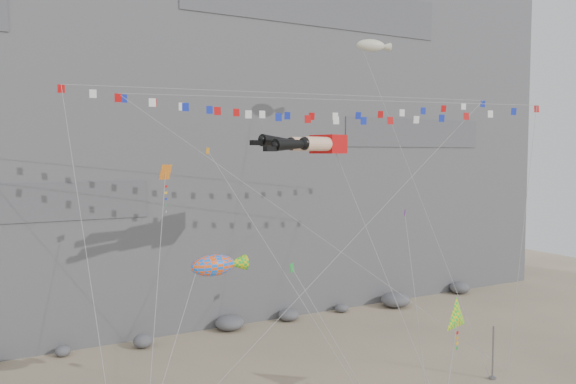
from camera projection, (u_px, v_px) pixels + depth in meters
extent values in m
cube|color=slate|center=(176.00, 70.00, 61.80)|extent=(80.00, 28.00, 50.00)
cylinder|color=slate|center=(493.00, 353.00, 39.13)|extent=(0.12, 0.12, 3.77)
cube|color=#BF0B0C|center=(328.00, 144.00, 41.50)|extent=(2.23, 2.67, 1.37)
cylinder|color=#EAB692|center=(316.00, 144.00, 39.63)|extent=(2.49, 1.58, 1.01)
sphere|color=black|center=(305.00, 144.00, 38.84)|extent=(0.92, 0.92, 0.92)
cone|color=black|center=(290.00, 144.00, 37.91)|extent=(2.89, 1.53, 0.94)
cube|color=black|center=(270.00, 149.00, 36.67)|extent=(0.97, 0.62, 0.34)
cylinder|color=#EAB692|center=(303.00, 144.00, 40.62)|extent=(2.49, 1.58, 1.01)
sphere|color=black|center=(291.00, 144.00, 39.83)|extent=(0.92, 0.92, 0.92)
cone|color=black|center=(277.00, 142.00, 38.89)|extent=(2.90, 1.54, 1.01)
cube|color=black|center=(257.00, 143.00, 37.64)|extent=(0.97, 0.62, 0.34)
cylinder|color=gray|center=(382.00, 273.00, 35.32)|extent=(0.03, 0.03, 22.03)
cylinder|color=gray|center=(231.00, 246.00, 34.17)|extent=(0.03, 0.03, 27.76)
cylinder|color=gray|center=(429.00, 236.00, 40.50)|extent=(0.03, 0.03, 22.71)
cube|color=slate|center=(508.00, 371.00, 40.64)|extent=(0.16, 0.16, 0.10)
cylinder|color=gray|center=(155.00, 316.00, 28.85)|extent=(0.03, 0.03, 15.93)
cylinder|color=gray|center=(176.00, 367.00, 29.43)|extent=(0.03, 0.03, 12.90)
cylinder|color=gray|center=(425.00, 197.00, 43.13)|extent=(0.03, 0.03, 27.50)
cube|color=slate|center=(490.00, 378.00, 39.24)|extent=(0.16, 0.16, 0.10)
cylinder|color=gray|center=(291.00, 284.00, 33.42)|extent=(0.03, 0.03, 21.80)
cylinder|color=gray|center=(416.00, 307.00, 36.96)|extent=(0.03, 0.03, 16.93)
cylinder|color=gray|center=(342.00, 354.00, 31.61)|extent=(0.03, 0.03, 11.59)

